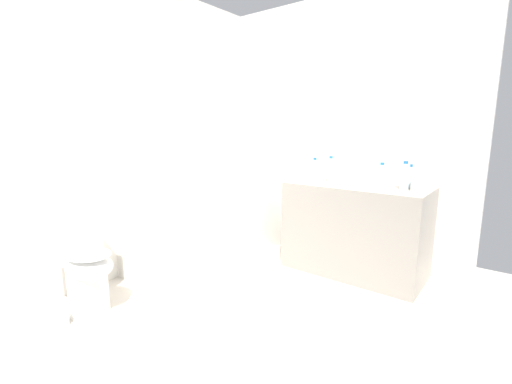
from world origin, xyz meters
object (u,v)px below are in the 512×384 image
at_px(bathtub, 210,231).
at_px(toilet, 82,265).
at_px(water_bottle_1, 382,175).
at_px(toilet_paper_roll, 60,319).
at_px(water_bottle_3, 405,176).
at_px(water_bottle_4, 410,177).
at_px(water_bottle_2, 331,169).
at_px(drinking_glass_1, 317,174).
at_px(water_bottle_0, 315,170).
at_px(sink_faucet, 360,178).
at_px(drinking_glass_0, 323,176).
at_px(drinking_glass_2, 415,185).
at_px(sink_basin, 353,181).
at_px(soap_dish, 384,186).

distance_m(bathtub, toilet, 1.29).
bearing_deg(bathtub, water_bottle_1, -65.52).
xyz_separation_m(bathtub, toilet_paper_roll, (-1.50, -0.08, -0.24)).
xyz_separation_m(water_bottle_3, water_bottle_4, (0.08, -0.02, -0.02)).
xyz_separation_m(water_bottle_2, drinking_glass_1, (0.04, 0.17, -0.06)).
height_order(toilet, water_bottle_0, water_bottle_0).
relative_size(sink_faucet, drinking_glass_0, 1.56).
xyz_separation_m(water_bottle_1, drinking_glass_0, (-0.09, 0.52, -0.05)).
height_order(toilet, drinking_glass_2, drinking_glass_2).
distance_m(water_bottle_3, toilet_paper_roll, 2.77).
xyz_separation_m(sink_basin, drinking_glass_2, (0.03, -0.51, 0.02)).
distance_m(water_bottle_1, water_bottle_4, 0.23).
bearing_deg(water_bottle_4, bathtub, 111.47).
distance_m(water_bottle_1, drinking_glass_0, 0.53).
relative_size(water_bottle_0, water_bottle_4, 1.09).
bearing_deg(water_bottle_4, toilet, 139.04).
xyz_separation_m(water_bottle_4, soap_dish, (-0.08, 0.18, -0.08)).
relative_size(toilet, drinking_glass_2, 8.15).
distance_m(water_bottle_1, soap_dish, 0.13).
bearing_deg(water_bottle_1, toilet_paper_roll, 147.42).
relative_size(water_bottle_0, drinking_glass_1, 2.36).
distance_m(toilet, water_bottle_4, 2.64).
bearing_deg(sink_basin, soap_dish, -87.58).
bearing_deg(water_bottle_2, sink_faucet, -65.15).
bearing_deg(bathtub, sink_faucet, -58.91).
bearing_deg(water_bottle_2, bathtub, 122.55).
height_order(sink_basin, drinking_glass_1, drinking_glass_1).
xyz_separation_m(sink_faucet, water_bottle_4, (-0.08, -0.45, 0.06)).
xyz_separation_m(water_bottle_4, drinking_glass_2, (-0.06, -0.06, -0.05)).
xyz_separation_m(water_bottle_2, drinking_glass_2, (-0.03, -0.76, -0.07)).
relative_size(sink_basin, drinking_glass_0, 3.12).
xyz_separation_m(bathtub, water_bottle_2, (0.63, -0.99, 0.64)).
xyz_separation_m(water_bottle_1, soap_dish, (-0.08, -0.05, -0.08)).
relative_size(sink_faucet, drinking_glass_2, 1.71).
xyz_separation_m(sink_basin, water_bottle_2, (0.06, 0.25, 0.08)).
bearing_deg(sink_faucet, water_bottle_4, -100.48).
relative_size(bathtub, water_bottle_2, 6.93).
distance_m(water_bottle_1, drinking_glass_1, 0.64).
relative_size(sink_basin, water_bottle_1, 1.49).
bearing_deg(water_bottle_3, sink_faucet, 69.05).
height_order(sink_basin, water_bottle_2, water_bottle_2).
bearing_deg(drinking_glass_1, sink_basin, -103.58).
xyz_separation_m(water_bottle_0, water_bottle_2, (0.06, -0.14, 0.01)).
height_order(sink_basin, toilet_paper_roll, sink_basin).
bearing_deg(water_bottle_1, bathtub, 114.48).
height_order(water_bottle_3, drinking_glass_2, water_bottle_3).
height_order(water_bottle_1, drinking_glass_2, water_bottle_1).
bearing_deg(sink_basin, water_bottle_0, 89.74).
relative_size(sink_faucet, water_bottle_3, 0.65).
relative_size(water_bottle_0, toilet_paper_roll, 1.89).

